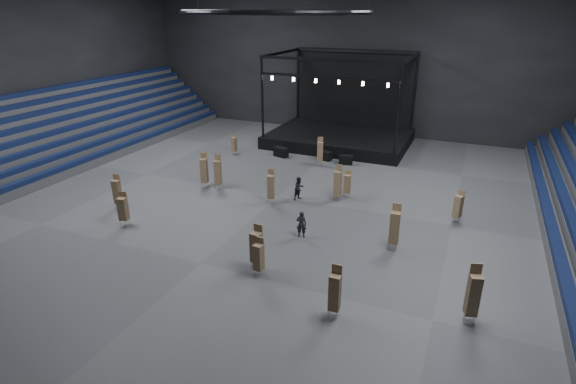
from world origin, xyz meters
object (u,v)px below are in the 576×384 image
at_px(chair_stack_8, 256,246).
at_px(chair_stack_9, 204,170).
at_px(stage, 342,129).
at_px(chair_stack_5, 338,183).
at_px(flight_case_mid, 325,156).
at_px(crew_member, 299,188).
at_px(chair_stack_12, 123,208).
at_px(chair_stack_14, 259,256).
at_px(chair_stack_0, 218,172).
at_px(flight_case_left, 281,152).
at_px(chair_stack_7, 347,183).
at_px(chair_stack_3, 395,227).
at_px(chair_stack_4, 335,291).
at_px(chair_stack_6, 234,144).
at_px(chair_stack_10, 320,151).
at_px(chair_stack_13, 458,206).
at_px(chair_stack_1, 117,191).
at_px(flight_case_right, 346,160).
at_px(chair_stack_2, 473,294).
at_px(man_center, 301,224).
at_px(chair_stack_11, 271,186).

height_order(chair_stack_8, chair_stack_9, chair_stack_9).
bearing_deg(stage, chair_stack_5, -74.14).
relative_size(stage, chair_stack_9, 4.93).
bearing_deg(flight_case_mid, crew_member, -82.56).
xyz_separation_m(chair_stack_12, chair_stack_14, (10.75, -1.88, -0.08)).
bearing_deg(stage, chair_stack_8, -83.19).
xyz_separation_m(chair_stack_0, chair_stack_5, (9.31, 1.39, -0.01)).
height_order(flight_case_left, chair_stack_7, chair_stack_7).
relative_size(chair_stack_3, chair_stack_5, 1.04).
bearing_deg(chair_stack_3, chair_stack_4, -102.28).
bearing_deg(crew_member, chair_stack_8, -147.10).
bearing_deg(chair_stack_6, chair_stack_10, 15.43).
height_order(chair_stack_3, chair_stack_13, chair_stack_3).
bearing_deg(chair_stack_1, chair_stack_0, 38.98).
xyz_separation_m(flight_case_right, crew_member, (-0.88, -9.26, 0.46)).
bearing_deg(chair_stack_4, chair_stack_0, 136.78).
distance_m(chair_stack_3, chair_stack_5, 7.69).
relative_size(chair_stack_3, chair_stack_14, 1.30).
height_order(stage, chair_stack_4, stage).
height_order(flight_case_mid, chair_stack_0, chair_stack_0).
bearing_deg(chair_stack_8, chair_stack_0, 136.39).
relative_size(flight_case_mid, chair_stack_2, 0.43).
bearing_deg(man_center, chair_stack_12, 1.62).
height_order(chair_stack_5, crew_member, chair_stack_5).
xyz_separation_m(chair_stack_4, chair_stack_14, (-4.72, 1.70, -0.20)).
xyz_separation_m(flight_case_mid, chair_stack_14, (3.16, -20.15, 0.74)).
relative_size(chair_stack_1, chair_stack_2, 0.86).
height_order(chair_stack_2, chair_stack_13, chair_stack_2).
relative_size(flight_case_right, man_center, 0.72).
bearing_deg(chair_stack_10, flight_case_mid, 76.21).
bearing_deg(chair_stack_10, chair_stack_1, -142.90).
xyz_separation_m(chair_stack_2, chair_stack_14, (-10.47, -0.35, -0.32)).
relative_size(flight_case_mid, chair_stack_8, 0.49).
relative_size(chair_stack_9, chair_stack_13, 1.27).
bearing_deg(chair_stack_12, chair_stack_13, 9.06).
bearing_deg(flight_case_mid, flight_case_right, -11.69).
bearing_deg(flight_case_right, crew_member, -95.42).
distance_m(man_center, crew_member, 5.96).
bearing_deg(chair_stack_2, stage, 101.50).
xyz_separation_m(chair_stack_1, chair_stack_4, (17.85, -5.64, 0.07)).
relative_size(chair_stack_0, chair_stack_13, 1.24).
relative_size(chair_stack_7, chair_stack_8, 0.82).
relative_size(chair_stack_7, man_center, 1.22).
height_order(flight_case_mid, chair_stack_9, chair_stack_9).
bearing_deg(chair_stack_11, man_center, -61.52).
height_order(chair_stack_5, chair_stack_10, chair_stack_5).
bearing_deg(chair_stack_14, chair_stack_11, 117.91).
height_order(chair_stack_0, chair_stack_2, chair_stack_2).
relative_size(stage, chair_stack_5, 5.06).
bearing_deg(chair_stack_11, chair_stack_13, -7.05).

